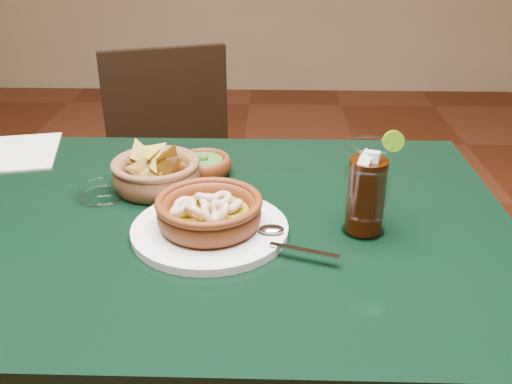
{
  "coord_description": "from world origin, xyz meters",
  "views": [
    {
      "loc": [
        0.17,
        -0.91,
        1.24
      ],
      "look_at": [
        0.14,
        -0.02,
        0.81
      ],
      "focal_mm": 40.0,
      "sensor_mm": 36.0,
      "label": 1
    }
  ],
  "objects_px": {
    "chip_basket": "(156,173)",
    "cola_drink": "(367,189)",
    "dining_chair": "(177,183)",
    "shrimp_plate": "(210,217)",
    "dining_table": "(182,262)"
  },
  "relations": [
    {
      "from": "dining_table",
      "to": "chip_basket",
      "type": "bearing_deg",
      "value": 117.88
    },
    {
      "from": "chip_basket",
      "to": "cola_drink",
      "type": "xyz_separation_m",
      "value": [
        0.39,
        -0.16,
        0.05
      ]
    },
    {
      "from": "dining_table",
      "to": "dining_chair",
      "type": "xyz_separation_m",
      "value": [
        -0.13,
        0.7,
        -0.17
      ]
    },
    {
      "from": "dining_chair",
      "to": "cola_drink",
      "type": "relative_size",
      "value": 4.82
    },
    {
      "from": "dining_chair",
      "to": "chip_basket",
      "type": "height_order",
      "value": "dining_chair"
    },
    {
      "from": "shrimp_plate",
      "to": "chip_basket",
      "type": "xyz_separation_m",
      "value": [
        -0.12,
        0.18,
        -0.0
      ]
    },
    {
      "from": "shrimp_plate",
      "to": "chip_basket",
      "type": "distance_m",
      "value": 0.22
    },
    {
      "from": "shrimp_plate",
      "to": "dining_table",
      "type": "bearing_deg",
      "value": 135.75
    },
    {
      "from": "chip_basket",
      "to": "shrimp_plate",
      "type": "bearing_deg",
      "value": -55.02
    },
    {
      "from": "chip_basket",
      "to": "cola_drink",
      "type": "height_order",
      "value": "cola_drink"
    },
    {
      "from": "dining_chair",
      "to": "chip_basket",
      "type": "bearing_deg",
      "value": -83.55
    },
    {
      "from": "chip_basket",
      "to": "dining_chair",
      "type": "bearing_deg",
      "value": 96.45
    },
    {
      "from": "dining_chair",
      "to": "cola_drink",
      "type": "height_order",
      "value": "cola_drink"
    },
    {
      "from": "cola_drink",
      "to": "shrimp_plate",
      "type": "bearing_deg",
      "value": -176.36
    },
    {
      "from": "chip_basket",
      "to": "dining_table",
      "type": "bearing_deg",
      "value": -62.12
    }
  ]
}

